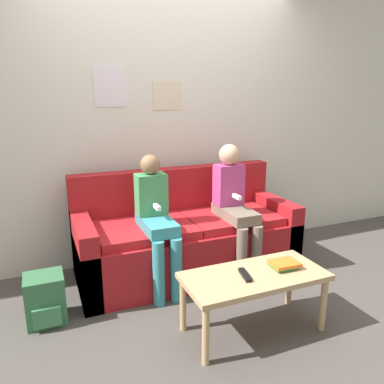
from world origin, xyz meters
name	(u,v)px	position (x,y,z in m)	size (l,w,h in m)	color
ground_plane	(210,297)	(0.00, 0.00, 0.00)	(10.00, 10.00, 0.00)	#4C4742
wall_back	(167,122)	(0.00, 0.98, 1.30)	(8.00, 0.06, 2.60)	silver
couch	(186,239)	(0.00, 0.50, 0.31)	(1.89, 0.77, 0.90)	maroon
coffee_table	(254,281)	(0.09, -0.49, 0.36)	(0.94, 0.44, 0.42)	tan
person_left	(156,217)	(-0.33, 0.31, 0.62)	(0.24, 0.54, 1.09)	teal
person_right	(235,202)	(0.38, 0.32, 0.65)	(0.24, 0.54, 1.14)	#756656
tv_remote	(245,275)	(0.01, -0.50, 0.43)	(0.07, 0.17, 0.02)	black
book_stack	(283,264)	(0.31, -0.49, 0.44)	(0.19, 0.16, 0.04)	#2D8442
backpack	(45,299)	(-1.19, 0.15, 0.17)	(0.26, 0.27, 0.35)	#336B42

